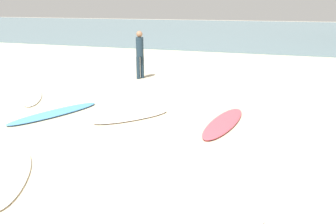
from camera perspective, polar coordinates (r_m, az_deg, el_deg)
ocean_water at (r=40.61m, az=17.56°, el=12.64°), size 120.00×40.00×0.08m
surfboard_0 at (r=6.32m, az=-24.20°, el=-9.65°), size 1.53×2.02×0.06m
surfboard_1 at (r=11.29m, az=-21.28°, el=2.22°), size 1.59×1.97×0.06m
surfboard_2 at (r=8.37m, az=9.06°, el=-1.72°), size 0.84×2.55×0.08m
surfboard_3 at (r=9.44m, az=-18.04°, el=-0.16°), size 1.41×2.58×0.09m
surfboard_4 at (r=8.77m, az=-5.94°, el=-0.74°), size 1.71×1.92×0.07m
beachgoer_near at (r=13.31m, az=-4.62°, el=9.70°), size 0.37×0.37×1.78m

